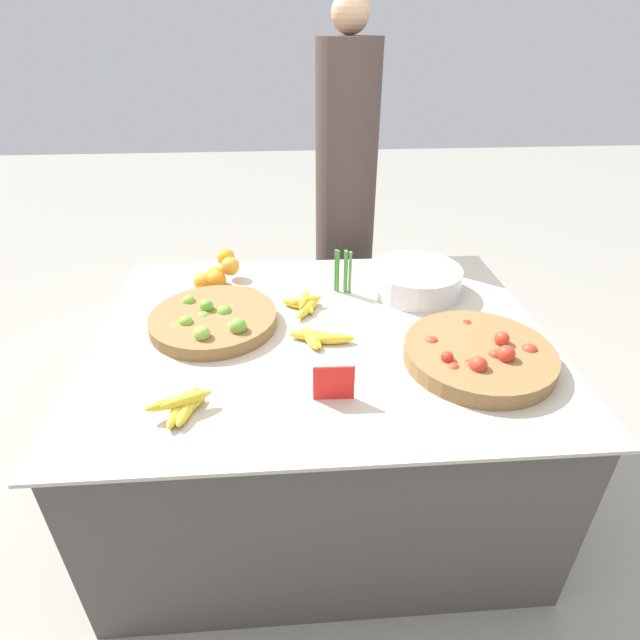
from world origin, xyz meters
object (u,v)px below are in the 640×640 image
lime_bowl (213,320)px  price_sign (334,383)px  metal_bowl (416,280)px  tomato_basket (479,355)px  vendor_person (345,215)px

lime_bowl → price_sign: price_sign is taller
metal_bowl → tomato_basket: bearing=-79.9°
lime_bowl → metal_bowl: bearing=15.3°
tomato_basket → metal_bowl: 0.48m
metal_bowl → vendor_person: (-0.20, 0.64, 0.04)m
lime_bowl → price_sign: (0.37, -0.41, 0.03)m
lime_bowl → tomato_basket: (0.83, -0.27, 0.00)m
metal_bowl → price_sign: 0.71m
tomato_basket → price_sign: (-0.46, -0.14, 0.03)m
tomato_basket → vendor_person: (-0.28, 1.11, 0.06)m
lime_bowl → metal_bowl: size_ratio=1.27×
lime_bowl → vendor_person: size_ratio=0.25×
tomato_basket → vendor_person: bearing=104.3°
tomato_basket → price_sign: price_sign is taller
lime_bowl → metal_bowl: 0.77m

